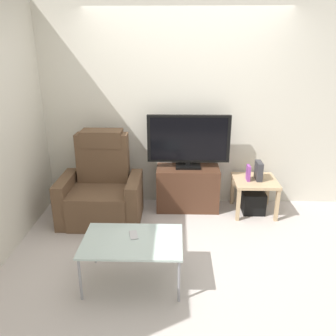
{
  "coord_description": "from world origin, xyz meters",
  "views": [
    {
      "loc": [
        -0.11,
        -3.35,
        2.11
      ],
      "look_at": [
        -0.21,
        0.5,
        0.7
      ],
      "focal_mm": 37.18,
      "sensor_mm": 36.0,
      "label": 1
    }
  ],
  "objects_px": {
    "television": "(189,140)",
    "recliner_armchair": "(101,190)",
    "side_table": "(255,185)",
    "game_console": "(259,171)",
    "subwoofer_box": "(253,202)",
    "book_upright": "(248,173)",
    "coffee_table": "(132,243)",
    "cell_phone": "(134,235)",
    "tv_stand": "(188,188)"
  },
  "relations": [
    {
      "from": "tv_stand",
      "to": "book_upright",
      "type": "height_order",
      "value": "book_upright"
    },
    {
      "from": "television",
      "to": "book_upright",
      "type": "relative_size",
      "value": 5.34
    },
    {
      "from": "television",
      "to": "recliner_armchair",
      "type": "relative_size",
      "value": 0.97
    },
    {
      "from": "side_table",
      "to": "coffee_table",
      "type": "bearing_deg",
      "value": -134.31
    },
    {
      "from": "side_table",
      "to": "book_upright",
      "type": "xyz_separation_m",
      "value": [
        -0.1,
        -0.02,
        0.17
      ]
    },
    {
      "from": "book_upright",
      "to": "cell_phone",
      "type": "bearing_deg",
      "value": -134.15
    },
    {
      "from": "side_table",
      "to": "game_console",
      "type": "relative_size",
      "value": 2.31
    },
    {
      "from": "game_console",
      "to": "cell_phone",
      "type": "xyz_separation_m",
      "value": [
        -1.43,
        -1.36,
        -0.13
      ]
    },
    {
      "from": "television",
      "to": "book_upright",
      "type": "bearing_deg",
      "value": -10.1
    },
    {
      "from": "subwoofer_box",
      "to": "book_upright",
      "type": "height_order",
      "value": "book_upright"
    },
    {
      "from": "side_table",
      "to": "game_console",
      "type": "bearing_deg",
      "value": 15.95
    },
    {
      "from": "side_table",
      "to": "game_console",
      "type": "xyz_separation_m",
      "value": [
        0.04,
        0.01,
        0.19
      ]
    },
    {
      "from": "television",
      "to": "cell_phone",
      "type": "relative_size",
      "value": 6.97
    },
    {
      "from": "television",
      "to": "game_console",
      "type": "distance_m",
      "value": 0.97
    },
    {
      "from": "recliner_armchair",
      "to": "side_table",
      "type": "relative_size",
      "value": 2.0
    },
    {
      "from": "television",
      "to": "coffee_table",
      "type": "bearing_deg",
      "value": -109.32
    },
    {
      "from": "subwoofer_box",
      "to": "game_console",
      "type": "height_order",
      "value": "game_console"
    },
    {
      "from": "television",
      "to": "game_console",
      "type": "relative_size",
      "value": 4.46
    },
    {
      "from": "coffee_table",
      "to": "subwoofer_box",
      "type": "bearing_deg",
      "value": 45.69
    },
    {
      "from": "television",
      "to": "tv_stand",
      "type": "bearing_deg",
      "value": -90.0
    },
    {
      "from": "recliner_armchair",
      "to": "television",
      "type": "bearing_deg",
      "value": 27.83
    },
    {
      "from": "tv_stand",
      "to": "recliner_armchair",
      "type": "bearing_deg",
      "value": -164.98
    },
    {
      "from": "television",
      "to": "recliner_armchair",
      "type": "bearing_deg",
      "value": -164.06
    },
    {
      "from": "television",
      "to": "recliner_armchair",
      "type": "height_order",
      "value": "television"
    },
    {
      "from": "cell_phone",
      "to": "subwoofer_box",
      "type": "bearing_deg",
      "value": 30.48
    },
    {
      "from": "television",
      "to": "side_table",
      "type": "height_order",
      "value": "television"
    },
    {
      "from": "tv_stand",
      "to": "game_console",
      "type": "height_order",
      "value": "game_console"
    },
    {
      "from": "subwoofer_box",
      "to": "book_upright",
      "type": "bearing_deg",
      "value": -168.69
    },
    {
      "from": "tv_stand",
      "to": "side_table",
      "type": "bearing_deg",
      "value": -6.39
    },
    {
      "from": "subwoofer_box",
      "to": "book_upright",
      "type": "distance_m",
      "value": 0.42
    },
    {
      "from": "tv_stand",
      "to": "coffee_table",
      "type": "relative_size",
      "value": 0.9
    },
    {
      "from": "tv_stand",
      "to": "coffee_table",
      "type": "bearing_deg",
      "value": -109.53
    },
    {
      "from": "side_table",
      "to": "subwoofer_box",
      "type": "distance_m",
      "value": 0.24
    },
    {
      "from": "television",
      "to": "recliner_armchair",
      "type": "distance_m",
      "value": 1.25
    },
    {
      "from": "recliner_armchair",
      "to": "subwoofer_box",
      "type": "height_order",
      "value": "recliner_armchair"
    },
    {
      "from": "side_table",
      "to": "subwoofer_box",
      "type": "height_order",
      "value": "side_table"
    },
    {
      "from": "television",
      "to": "book_upright",
      "type": "distance_m",
      "value": 0.86
    },
    {
      "from": "television",
      "to": "cell_phone",
      "type": "bearing_deg",
      "value": -110.17
    },
    {
      "from": "subwoofer_box",
      "to": "coffee_table",
      "type": "xyz_separation_m",
      "value": [
        -1.4,
        -1.43,
        0.27
      ]
    },
    {
      "from": "coffee_table",
      "to": "cell_phone",
      "type": "xyz_separation_m",
      "value": [
        0.0,
        0.08,
        0.03
      ]
    },
    {
      "from": "television",
      "to": "game_console",
      "type": "height_order",
      "value": "television"
    },
    {
      "from": "game_console",
      "to": "tv_stand",
      "type": "bearing_deg",
      "value": 174.49
    },
    {
      "from": "recliner_armchair",
      "to": "game_console",
      "type": "xyz_separation_m",
      "value": [
        1.97,
        0.2,
        0.2
      ]
    },
    {
      "from": "side_table",
      "to": "coffee_table",
      "type": "relative_size",
      "value": 0.6
    },
    {
      "from": "tv_stand",
      "to": "coffee_table",
      "type": "distance_m",
      "value": 1.62
    },
    {
      "from": "subwoofer_box",
      "to": "coffee_table",
      "type": "distance_m",
      "value": 2.02
    },
    {
      "from": "side_table",
      "to": "television",
      "type": "bearing_deg",
      "value": 172.37
    },
    {
      "from": "subwoofer_box",
      "to": "cell_phone",
      "type": "height_order",
      "value": "cell_phone"
    },
    {
      "from": "subwoofer_box",
      "to": "coffee_table",
      "type": "relative_size",
      "value": 0.31
    },
    {
      "from": "recliner_armchair",
      "to": "side_table",
      "type": "distance_m",
      "value": 1.94
    }
  ]
}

